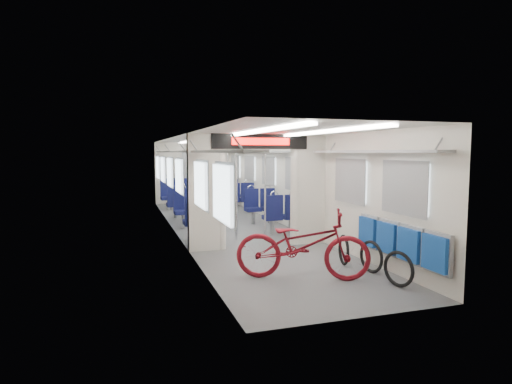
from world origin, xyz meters
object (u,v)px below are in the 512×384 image
Objects in this scene: flip_bench at (399,241)px; seat_bay_far_left at (179,195)px; stanchion_far_right at (228,179)px; bike_hoop_a at (398,271)px; stanchion_far_left at (205,180)px; bicycle at (302,245)px; stanchion_near_left at (236,188)px; bike_hoop_c at (344,251)px; seat_bay_far_right at (233,194)px; seat_bay_near_left at (198,210)px; seat_bay_near_right at (271,208)px; bike_hoop_b at (371,258)px; stanchion_near_right at (265,188)px.

seat_bay_far_left is at bearing 105.90° from flip_bench.
bike_hoop_a is at bearing -84.16° from stanchion_far_right.
bike_hoop_a is at bearing -77.83° from stanchion_far_left.
bicycle is at bearing -83.54° from seat_bay_far_left.
stanchion_far_left reaches higher than bike_hoop_a.
seat_bay_far_left is at bearing 98.55° from stanchion_near_left.
stanchion_near_left is at bearing 114.40° from flip_bench.
stanchion_far_right is (-1.00, 6.84, 0.57)m from flip_bench.
flip_bench reaches higher than bike_hoop_a.
bike_hoop_c is 0.27× the size of seat_bay_far_right.
seat_bay_near_right is at bearing 1.48° from seat_bay_near_left.
seat_bay_far_right is at bearing 56.76° from stanchion_far_left.
stanchion_near_left is (-1.20, -1.11, 0.63)m from seat_bay_near_right.
bike_hoop_b is 6.35m from stanchion_far_left.
seat_bay_far_right reaches higher than bike_hoop_c.
seat_bay_near_right is at bearing -60.92° from seat_bay_far_left.
seat_bay_near_right is 0.83× the size of seat_bay_far_left.
seat_bay_far_right reaches higher than seat_bay_near_right.
seat_bay_far_right is 1.86m from stanchion_far_right.
stanchion_far_left is (-0.75, 3.04, 0.00)m from stanchion_near_right.
bicycle is 3.12m from stanchion_near_right.
stanchion_far_left and stanchion_far_right have the same top height.
bike_hoop_c is at bearing -65.56° from stanchion_near_left.
stanchion_near_right is (0.62, -0.13, 0.00)m from stanchion_near_left.
stanchion_far_right is (-0.01, 3.40, 0.00)m from stanchion_near_right.
bike_hoop_b is 0.59m from bike_hoop_c.
seat_bay_near_right is at bearing 89.99° from bike_hoop_c.
seat_bay_near_left is 1.86m from stanchion_near_right.
seat_bay_near_left is 1.07× the size of seat_bay_far_right.
stanchion_far_left is at bearing -153.99° from stanchion_far_right.
stanchion_far_left is at bearing 73.49° from seat_bay_near_left.
bike_hoop_c is 3.03m from stanchion_near_left.
bike_hoop_c is at bearing 96.87° from bike_hoop_a.
seat_bay_near_right is at bearing 92.46° from bike_hoop_b.
stanchion_far_right reaches higher than bike_hoop_b.
stanchion_far_left is at bearing 103.86° from bike_hoop_b.
bike_hoop_a is at bearing -79.13° from stanchion_near_right.
seat_bay_far_left is at bearing 105.73° from stanchion_near_right.
stanchion_far_right is at bearing 96.77° from bike_hoop_b.
seat_bay_near_right is 3.85m from seat_bay_far_left.
bike_hoop_b is 4.73m from seat_bay_near_left.
seat_bay_near_left reaches higher than flip_bench.
seat_bay_near_right is at bearing 65.03° from stanchion_near_right.
stanchion_far_left is at bearing 27.57° from bicycle.
bike_hoop_b is at bearing -64.18° from seat_bay_near_left.
seat_bay_near_left is 4.30m from seat_bay_far_right.
flip_bench is at bearing -81.27° from bicycle.
seat_bay_near_right is at bearing 11.32° from bicycle.
stanchion_near_left reaches higher than seat_bay_near_left.
seat_bay_far_right is (-0.42, 8.49, -0.05)m from flip_bench.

